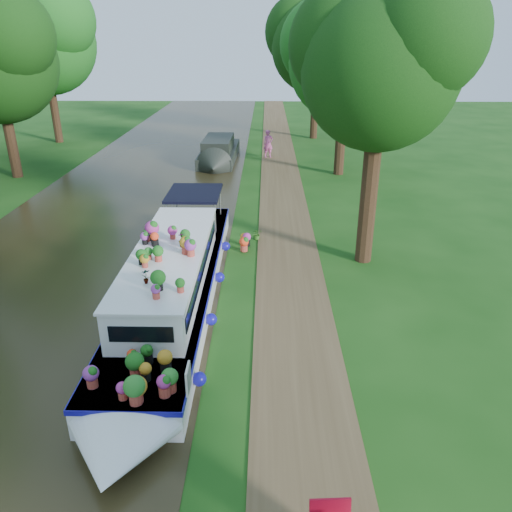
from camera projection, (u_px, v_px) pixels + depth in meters
The scene contains 11 objects.
ground at pixel (252, 300), 14.81m from camera, with size 100.00×100.00×0.00m, color #154210.
canal_water at pixel (52, 298), 14.92m from camera, with size 10.00×100.00×0.02m, color black.
towpath at pixel (292, 300), 14.78m from camera, with size 2.20×100.00×0.03m, color brown.
plant_boat at pixel (171, 283), 13.99m from camera, with size 2.29×13.52×2.27m.
tree_near_overhang at pixel (381, 58), 14.88m from camera, with size 5.52×5.28×8.99m.
tree_near_mid at pixel (346, 52), 25.93m from camera, with size 6.90×6.60×9.40m.
tree_near_far at pixel (317, 39), 35.76m from camera, with size 7.59×7.26×10.30m.
tree_far_d at pixel (43, 33), 34.16m from camera, with size 8.05×7.70×10.85m.
second_boat at pixel (219, 152), 31.19m from camera, with size 2.24×7.49×1.45m.
pedestrian_pink at pixel (268, 144), 31.92m from camera, with size 0.63×0.41×1.73m, color #C65169.
verge_plant at pixel (257, 234), 19.18m from camera, with size 0.39×0.34×0.44m, color #347021.
Camera 1 is at (0.39, -13.02, 7.18)m, focal length 35.00 mm.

